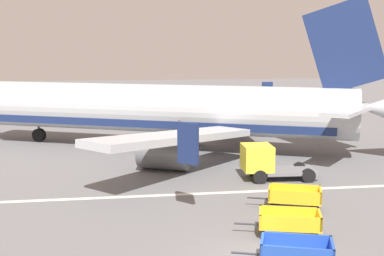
{
  "coord_description": "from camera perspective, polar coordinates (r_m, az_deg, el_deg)",
  "views": [
    {
      "loc": [
        -5.03,
        -16.67,
        7.67
      ],
      "look_at": [
        -0.51,
        13.74,
        2.8
      ],
      "focal_mm": 46.53,
      "sensor_mm": 36.0,
      "label": 1
    }
  ],
  "objects": [
    {
      "name": "airplane",
      "position": [
        38.41,
        -2.61,
        2.09
      ],
      "size": [
        35.74,
        29.28,
        11.34
      ],
      "color": "#B2B7BC",
      "rests_on": "ground"
    },
    {
      "name": "apron_stripe",
      "position": [
        27.08,
        2.63,
        -7.45
      ],
      "size": [
        120.0,
        0.36,
        0.01
      ],
      "primitive_type": "cube",
      "color": "silver",
      "rests_on": "ground"
    },
    {
      "name": "service_truck_beside_carts",
      "position": [
        29.83,
        8.37,
        -3.82
      ],
      "size": [
        4.47,
        2.2,
        2.1
      ],
      "color": "slate",
      "rests_on": "ground"
    },
    {
      "name": "baggage_cart_far_end",
      "position": [
        24.78,
        11.66,
        -7.76
      ],
      "size": [
        3.59,
        2.18,
        1.07
      ],
      "color": "gold",
      "rests_on": "ground"
    },
    {
      "name": "baggage_cart_third_in_row",
      "position": [
        18.36,
        11.84,
        -13.84
      ],
      "size": [
        3.6,
        2.15,
        1.07
      ],
      "color": "#234CB2",
      "rests_on": "ground"
    },
    {
      "name": "baggage_cart_fourth_in_row",
      "position": [
        21.29,
        11.09,
        -10.57
      ],
      "size": [
        3.61,
        2.06,
        1.07
      ],
      "color": "gold",
      "rests_on": "ground"
    }
  ]
}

